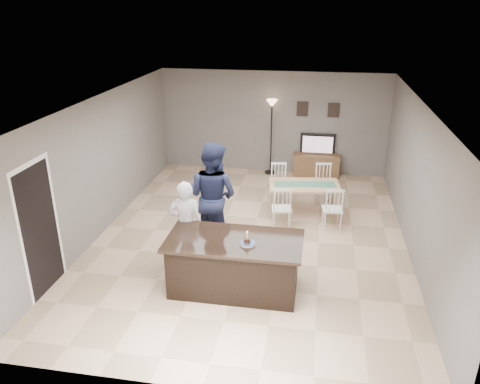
% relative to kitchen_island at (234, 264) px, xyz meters
% --- Properties ---
extents(floor, '(8.00, 8.00, 0.00)m').
position_rel_kitchen_island_xyz_m(floor, '(0.00, 1.80, -0.45)').
color(floor, tan).
rests_on(floor, ground).
extents(room_shell, '(8.00, 8.00, 8.00)m').
position_rel_kitchen_island_xyz_m(room_shell, '(0.00, 1.80, 1.22)').
color(room_shell, slate).
rests_on(room_shell, floor).
extents(kitchen_island, '(2.15, 1.10, 0.90)m').
position_rel_kitchen_island_xyz_m(kitchen_island, '(0.00, 0.00, 0.00)').
color(kitchen_island, black).
rests_on(kitchen_island, floor).
extents(tv_console, '(1.20, 0.40, 0.60)m').
position_rel_kitchen_island_xyz_m(tv_console, '(1.20, 5.57, -0.15)').
color(tv_console, brown).
rests_on(tv_console, floor).
extents(television, '(0.91, 0.12, 0.53)m').
position_rel_kitchen_island_xyz_m(television, '(1.20, 5.64, 0.41)').
color(television, black).
rests_on(television, tv_console).
extents(tv_screen_glow, '(0.78, 0.00, 0.78)m').
position_rel_kitchen_island_xyz_m(tv_screen_glow, '(1.20, 5.56, 0.42)').
color(tv_screen_glow, orange).
rests_on(tv_screen_glow, tv_console).
extents(picture_frames, '(1.10, 0.02, 0.38)m').
position_rel_kitchen_island_xyz_m(picture_frames, '(1.15, 5.78, 1.30)').
color(picture_frames, black).
rests_on(picture_frames, room_shell).
extents(doorway, '(0.00, 2.10, 2.65)m').
position_rel_kitchen_island_xyz_m(doorway, '(-2.99, -0.50, 0.80)').
color(doorway, black).
rests_on(doorway, floor).
extents(woman, '(0.64, 0.48, 1.60)m').
position_rel_kitchen_island_xyz_m(woman, '(-0.95, 0.55, 0.35)').
color(woman, silver).
rests_on(woman, floor).
extents(man, '(1.22, 1.09, 2.06)m').
position_rel_kitchen_island_xyz_m(man, '(-0.65, 1.35, 0.58)').
color(man, '#1A1F3A').
rests_on(man, floor).
extents(birthday_cake, '(0.14, 0.14, 0.22)m').
position_rel_kitchen_island_xyz_m(birthday_cake, '(0.22, -0.12, 0.50)').
color(birthday_cake, gold).
rests_on(birthday_cake, kitchen_island).
extents(plate_stack, '(0.24, 0.24, 0.04)m').
position_rel_kitchen_island_xyz_m(plate_stack, '(0.23, -0.13, 0.46)').
color(plate_stack, white).
rests_on(plate_stack, kitchen_island).
extents(dining_table, '(1.65, 1.88, 0.92)m').
position_rel_kitchen_island_xyz_m(dining_table, '(0.97, 3.07, 0.13)').
color(dining_table, tan).
rests_on(dining_table, floor).
extents(floor_lamp, '(0.30, 0.30, 2.00)m').
position_rel_kitchen_island_xyz_m(floor_lamp, '(-0.03, 5.59, 1.10)').
color(floor_lamp, black).
rests_on(floor_lamp, floor).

